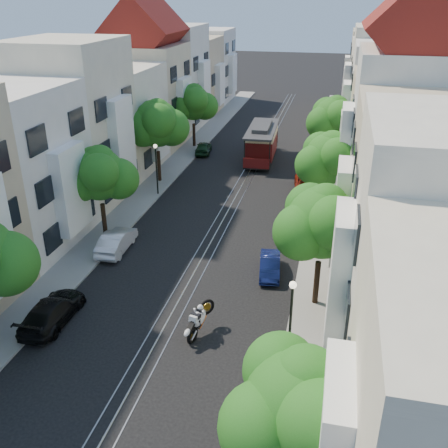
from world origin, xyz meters
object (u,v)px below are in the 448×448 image
Objects in this scene: tree_e_d at (335,119)px; lamp_west at (156,162)px; tree_e_b at (323,224)px; cable_car at (262,141)px; parked_car_w_mid at (117,241)px; tree_e_a at (303,409)px; tree_w_c at (157,125)px; parked_car_e_mid at (270,266)px; parked_car_w_near at (52,311)px; tree_e_c at (330,160)px; tree_w_d at (194,104)px; lamp_east at (291,310)px; parked_car_w_far at (203,148)px; parked_car_e_far at (308,185)px; tree_w_b at (100,176)px; sportbike_rider at (198,319)px.

tree_e_d reaches higher than lamp_west.
lamp_west is at bearing 136.15° from tree_e_b.
cable_car is 21.81m from parked_car_w_mid.
tree_w_c is at bearing 117.22° from tree_e_a.
parked_car_e_mid is at bearing -49.29° from tree_w_c.
parked_car_w_near is at bearing -151.90° from parked_car_e_mid.
tree_e_c reaches higher than parked_car_w_near.
tree_e_b reaches higher than cable_car.
tree_w_d is 1.57× the size of lamp_east.
parked_car_e_far is at bearing 134.69° from parked_car_w_far.
tree_w_d is 4.77m from parked_car_w_far.
parked_car_w_near is 1.23× the size of parked_car_w_far.
tree_w_c is 1.58× the size of parked_car_w_near.
tree_e_b is 21.53m from tree_w_c.
tree_e_a is 1.31× the size of parked_car_e_far.
parked_car_w_near is at bearing -160.60° from tree_e_b.
parked_car_e_mid is at bearing 137.86° from tree_e_b.
tree_e_a is at bearing -69.73° from tree_w_d.
tree_e_d reaches higher than parked_car_w_mid.
tree_e_a is 31.49m from tree_w_c.
cable_car is at bearing 100.57° from tree_e_a.
cable_car is at bearing 92.88° from parked_car_e_mid.
tree_w_c is (-14.40, 28.00, 0.67)m from tree_e_a.
lamp_east is 0.87× the size of parked_car_e_far.
tree_e_b is at bearing 163.35° from parked_car_w_mid.
tree_e_a reaches higher than parked_car_e_far.
parked_car_w_mid reaches higher than parked_car_w_near.
parked_car_e_far is at bearing 93.36° from tree_e_a.
cable_car reaches higher than parked_car_w_near.
lamp_east reaches higher than parked_car_e_mid.
tree_w_c is at bearing -85.30° from parked_car_w_mid.
lamp_east is 29.78m from cable_car.
tree_e_c is (-0.00, 11.00, -0.13)m from tree_e_b.
tree_w_d is at bearing 112.80° from lamp_east.
tree_e_d is 7.71m from cable_car.
tree_e_d is 16.39m from lamp_west.
tree_e_d is at bearing -19.15° from tree_w_d.
tree_w_c reaches higher than parked_car_w_mid.
tree_w_b is 1.51× the size of lamp_east.
parked_car_e_mid is 24.43m from parked_car_w_far.
tree_e_a reaches higher than parked_car_w_near.
tree_w_c is (-14.40, -6.00, 0.20)m from tree_e_d.
tree_w_c is 10.05m from parked_car_w_far.
sportbike_rider is (-5.42, -14.90, -3.69)m from tree_e_c.
parked_car_w_mid is at bearing -149.12° from tree_e_c.
tree_e_a is 15.36m from parked_car_e_mid.
parked_car_e_far is (12.74, 11.28, -3.74)m from tree_w_b.
tree_e_a is 7.26m from lamp_east.
cable_car is at bearing 68.32° from tree_w_b.
tree_w_c reaches higher than tree_e_b.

